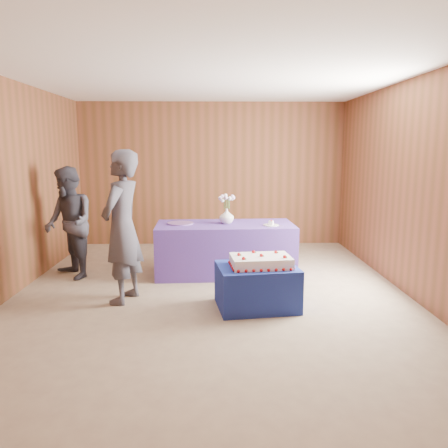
{
  "coord_description": "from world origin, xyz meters",
  "views": [
    {
      "loc": [
        0.05,
        -5.36,
        1.84
      ],
      "look_at": [
        0.17,
        0.1,
        0.89
      ],
      "focal_mm": 35.0,
      "sensor_mm": 36.0,
      "label": 1
    }
  ],
  "objects_px": {
    "serving_table": "(225,249)",
    "guest_right": "(69,223)",
    "sheet_cake": "(261,261)",
    "cake_table": "(257,287)",
    "guest_left": "(122,227)",
    "vase": "(227,216)"
  },
  "relations": [
    {
      "from": "serving_table",
      "to": "guest_right",
      "type": "relative_size",
      "value": 1.25
    },
    {
      "from": "serving_table",
      "to": "guest_right",
      "type": "height_order",
      "value": "guest_right"
    },
    {
      "from": "sheet_cake",
      "to": "cake_table",
      "type": "bearing_deg",
      "value": 137.7
    },
    {
      "from": "guest_left",
      "to": "guest_right",
      "type": "bearing_deg",
      "value": -120.55
    },
    {
      "from": "sheet_cake",
      "to": "guest_left",
      "type": "height_order",
      "value": "guest_left"
    },
    {
      "from": "serving_table",
      "to": "vase",
      "type": "distance_m",
      "value": 0.49
    },
    {
      "from": "vase",
      "to": "guest_right",
      "type": "xyz_separation_m",
      "value": [
        -2.24,
        -0.2,
        -0.06
      ]
    },
    {
      "from": "serving_table",
      "to": "sheet_cake",
      "type": "distance_m",
      "value": 1.5
    },
    {
      "from": "guest_right",
      "to": "serving_table",
      "type": "bearing_deg",
      "value": 55.55
    },
    {
      "from": "vase",
      "to": "guest_left",
      "type": "relative_size",
      "value": 0.12
    },
    {
      "from": "serving_table",
      "to": "guest_left",
      "type": "bearing_deg",
      "value": -139.68
    },
    {
      "from": "cake_table",
      "to": "guest_left",
      "type": "distance_m",
      "value": 1.74
    },
    {
      "from": "cake_table",
      "to": "guest_left",
      "type": "bearing_deg",
      "value": 162.92
    },
    {
      "from": "cake_table",
      "to": "serving_table",
      "type": "xyz_separation_m",
      "value": [
        -0.34,
        1.41,
        0.12
      ]
    },
    {
      "from": "sheet_cake",
      "to": "guest_left",
      "type": "relative_size",
      "value": 0.41
    },
    {
      "from": "vase",
      "to": "guest_right",
      "type": "bearing_deg",
      "value": -175.02
    },
    {
      "from": "cake_table",
      "to": "serving_table",
      "type": "relative_size",
      "value": 0.45
    },
    {
      "from": "cake_table",
      "to": "sheet_cake",
      "type": "bearing_deg",
      "value": -44.25
    },
    {
      "from": "cake_table",
      "to": "serving_table",
      "type": "height_order",
      "value": "serving_table"
    },
    {
      "from": "vase",
      "to": "guest_left",
      "type": "distance_m",
      "value": 1.75
    },
    {
      "from": "cake_table",
      "to": "guest_left",
      "type": "xyz_separation_m",
      "value": [
        -1.59,
        0.26,
        0.67
      ]
    },
    {
      "from": "cake_table",
      "to": "vase",
      "type": "bearing_deg",
      "value": 94.3
    }
  ]
}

